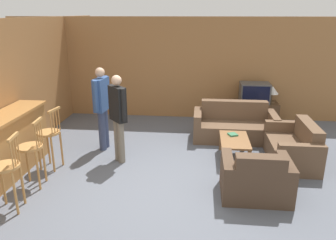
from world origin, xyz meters
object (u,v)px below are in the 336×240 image
(armchair_near, at_px, (256,179))
(tv_unit, at_px, (253,113))
(couch_far, at_px, (234,126))
(person_by_counter, at_px, (118,114))
(loveseat_right, at_px, (294,148))
(bar_chair_near, at_px, (7,172))
(coffee_table, at_px, (234,142))
(tv, at_px, (254,93))
(bar_chair_far, at_px, (50,137))
(bar_chair_mid, at_px, (32,152))
(book_on_table, at_px, (233,134))
(table_lamp, at_px, (273,90))
(person_by_window, at_px, (102,104))

(armchair_near, height_order, tv_unit, armchair_near)
(couch_far, height_order, person_by_counter, person_by_counter)
(loveseat_right, bearing_deg, bar_chair_near, -155.22)
(coffee_table, height_order, tv, tv)
(armchair_near, relative_size, tv, 1.44)
(armchair_near, bearing_deg, loveseat_right, 56.16)
(armchair_near, relative_size, loveseat_right, 0.73)
(bar_chair_far, xyz_separation_m, tv_unit, (3.98, 2.93, -0.32))
(bar_chair_mid, distance_m, bar_chair_far, 0.65)
(book_on_table, bearing_deg, table_lamp, 61.19)
(armchair_near, relative_size, book_on_table, 4.76)
(bar_chair_far, distance_m, person_by_counter, 1.27)
(bar_chair_mid, distance_m, tv_unit, 5.35)
(bar_chair_mid, relative_size, tv_unit, 0.94)
(tv, distance_m, person_by_counter, 3.78)
(bar_chair_near, distance_m, loveseat_right, 4.87)
(tv, distance_m, person_by_window, 3.83)
(book_on_table, distance_m, table_lamp, 2.35)
(bar_chair_mid, xyz_separation_m, armchair_near, (3.52, 0.02, -0.31))
(tv, bearing_deg, armchair_near, -97.34)
(coffee_table, bearing_deg, book_on_table, 96.11)
(armchair_near, distance_m, person_by_counter, 2.66)
(table_lamp, height_order, person_by_counter, person_by_counter)
(person_by_window, height_order, person_by_counter, person_by_window)
(bar_chair_near, distance_m, bar_chair_far, 1.33)
(person_by_counter, bearing_deg, bar_chair_far, -160.64)
(bar_chair_near, xyz_separation_m, bar_chair_far, (-0.00, 1.33, 0.00))
(book_on_table, relative_size, person_by_window, 0.13)
(couch_far, distance_m, table_lamp, 1.61)
(armchair_near, height_order, coffee_table, armchair_near)
(couch_far, bearing_deg, tv, 63.13)
(bar_chair_far, xyz_separation_m, person_by_counter, (1.15, 0.41, 0.34))
(person_by_counter, bearing_deg, bar_chair_near, -123.59)
(table_lamp, bearing_deg, couch_far, -131.67)
(book_on_table, relative_size, person_by_counter, 0.13)
(book_on_table, bearing_deg, person_by_counter, -166.96)
(armchair_near, height_order, book_on_table, armchair_near)
(bar_chair_mid, relative_size, coffee_table, 1.21)
(loveseat_right, distance_m, tv_unit, 2.26)
(armchair_near, xyz_separation_m, book_on_table, (-0.23, 1.53, 0.14))
(armchair_near, distance_m, tv_unit, 3.59)
(bar_chair_far, distance_m, book_on_table, 3.42)
(couch_far, xyz_separation_m, armchair_near, (0.11, -2.44, 0.00))
(bar_chair_mid, xyz_separation_m, person_by_window, (0.69, 1.62, 0.36))
(loveseat_right, bearing_deg, bar_chair_mid, -162.98)
(bar_chair_mid, bearing_deg, tv_unit, 41.95)
(couch_far, distance_m, person_by_window, 2.93)
(couch_far, distance_m, person_by_counter, 2.73)
(couch_far, xyz_separation_m, person_by_counter, (-2.26, -1.40, 0.65))
(person_by_window, bearing_deg, tv_unit, 30.75)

